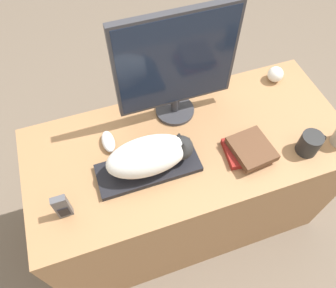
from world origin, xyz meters
name	(u,v)px	position (x,y,z in m)	size (l,w,h in m)	color
ground_plane	(202,262)	(0.00, 0.00, 0.00)	(12.00, 12.00, 0.00)	#6B5B4C
desk	(186,184)	(0.00, 0.31, 0.38)	(1.38, 0.62, 0.75)	#9E7047
keyboard	(148,168)	(-0.20, 0.25, 0.76)	(0.41, 0.16, 0.02)	black
cat	(151,155)	(-0.19, 0.25, 0.85)	(0.34, 0.15, 0.15)	white
monitor	(175,66)	(0.00, 0.49, 1.03)	(0.49, 0.17, 0.51)	#333338
computer_mouse	(108,142)	(-0.32, 0.42, 0.77)	(0.05, 0.11, 0.04)	silver
coffee_mug	(310,143)	(0.45, 0.12, 0.80)	(0.12, 0.09, 0.10)	black
baseball	(275,74)	(0.52, 0.53, 0.79)	(0.07, 0.07, 0.07)	silver
phone	(62,207)	(-0.54, 0.17, 0.81)	(0.05, 0.03, 0.13)	#4C4C51
book_stack	(249,149)	(0.21, 0.19, 0.78)	(0.19, 0.19, 0.06)	maroon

